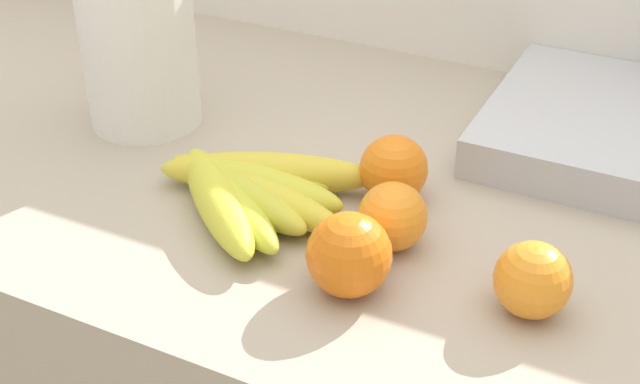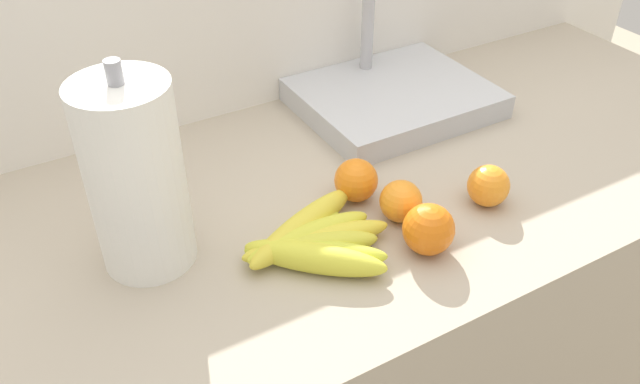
{
  "view_description": "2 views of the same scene",
  "coord_description": "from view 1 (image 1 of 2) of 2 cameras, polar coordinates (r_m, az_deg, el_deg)",
  "views": [
    {
      "loc": [
        0.32,
        -0.73,
        1.39
      ],
      "look_at": [
        0.01,
        -0.11,
        0.95
      ],
      "focal_mm": 49.36,
      "sensor_mm": 36.0,
      "label": 1
    },
    {
      "loc": [
        -0.4,
        -0.71,
        1.53
      ],
      "look_at": [
        -0.03,
        -0.07,
        0.98
      ],
      "focal_mm": 36.6,
      "sensor_mm": 36.0,
      "label": 2
    }
  ],
  "objects": [
    {
      "name": "wall_back",
      "position": [
        1.34,
        8.2,
        -1.42
      ],
      "size": [
        2.17,
        0.06,
        1.3
      ],
      "primitive_type": "cube",
      "color": "silver",
      "rests_on": "ground"
    },
    {
      "name": "orange_back_left",
      "position": [
        0.74,
        13.63,
        -5.56
      ],
      "size": [
        0.06,
        0.06,
        0.06
      ],
      "primitive_type": "sphere",
      "color": "orange",
      "rests_on": "counter"
    },
    {
      "name": "orange_far_right",
      "position": [
        0.74,
        1.9,
        -4.09
      ],
      "size": [
        0.07,
        0.07,
        0.07
      ],
      "primitive_type": "sphere",
      "color": "orange",
      "rests_on": "counter"
    },
    {
      "name": "orange_right",
      "position": [
        0.87,
        4.8,
        1.5
      ],
      "size": [
        0.07,
        0.07,
        0.07
      ],
      "primitive_type": "sphere",
      "color": "orange",
      "rests_on": "counter"
    },
    {
      "name": "banana_bunch",
      "position": [
        0.86,
        -4.89,
        0.22
      ],
      "size": [
        0.22,
        0.21,
        0.04
      ],
      "color": "gold",
      "rests_on": "counter"
    },
    {
      "name": "paper_towel_roll",
      "position": [
        0.99,
        -11.93,
        11.47
      ],
      "size": [
        0.13,
        0.13,
        0.3
      ],
      "color": "white",
      "rests_on": "counter"
    },
    {
      "name": "orange_back_right",
      "position": [
        0.8,
        4.74,
        -1.6
      ],
      "size": [
        0.06,
        0.06,
        0.06
      ],
      "primitive_type": "sphere",
      "color": "orange",
      "rests_on": "counter"
    }
  ]
}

